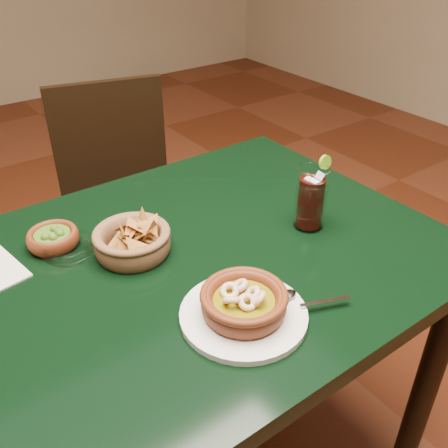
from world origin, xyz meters
TOP-DOWN VIEW (x-y plane):
  - dining_table at (0.00, 0.00)m, footprint 1.20×0.80m
  - dining_chair at (0.23, 0.70)m, footprint 0.50×0.50m
  - shrimp_plate at (0.04, -0.21)m, footprint 0.29×0.23m
  - chip_basket at (-0.02, 0.08)m, footprint 0.19×0.19m
  - guacamole_ramekin at (-0.15, 0.20)m, footprint 0.13×0.13m
  - cola_drink at (0.34, -0.06)m, footprint 0.14×0.14m
  - glass_ashtray at (-0.13, 0.15)m, footprint 0.12×0.12m

SIDE VIEW (x-z plane):
  - dining_chair at x=0.23m, z-range 0.04..0.93m
  - dining_table at x=0.00m, z-range 0.28..1.03m
  - glass_ashtray at x=-0.13m, z-range 0.75..0.78m
  - guacamole_ramekin at x=-0.15m, z-range 0.75..0.79m
  - shrimp_plate at x=0.04m, z-range 0.74..0.81m
  - chip_basket at x=-0.02m, z-range 0.72..0.84m
  - cola_drink at x=0.34m, z-range 0.74..0.90m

